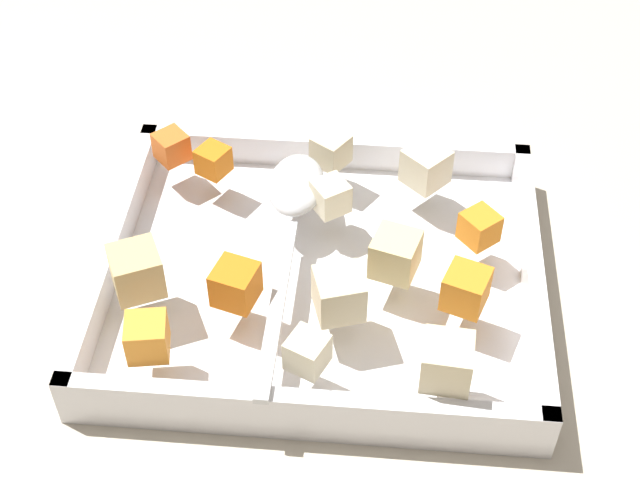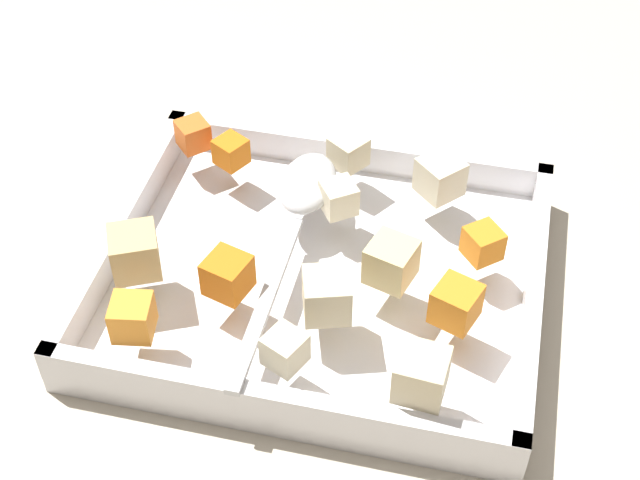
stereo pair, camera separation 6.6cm
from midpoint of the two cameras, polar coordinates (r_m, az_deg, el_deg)
name	(u,v)px [view 2 (the right image)]	position (r m, az deg, el deg)	size (l,w,h in m)	color
ground_plane	(305,286)	(0.70, 1.78, -2.99)	(4.00, 4.00, 0.00)	#BCB29E
baking_dish	(320,278)	(0.69, 2.74, -2.47)	(0.32, 0.27, 0.04)	silver
carrot_chunk_near_right	(193,135)	(0.75, -5.37, 6.40)	(0.02, 0.02, 0.02)	orange
carrot_chunk_corner_ne	(228,275)	(0.63, -2.77, -2.34)	(0.03, 0.03, 0.03)	orange
carrot_chunk_center	(231,152)	(0.73, -2.97, 5.37)	(0.02, 0.02, 0.02)	orange
carrot_chunk_far_left	(132,317)	(0.61, -8.53, -4.92)	(0.03, 0.03, 0.03)	orange
carrot_chunk_heap_side	(456,304)	(0.62, 11.42, -4.04)	(0.03, 0.03, 0.03)	orange
carrot_chunk_corner_sw	(483,243)	(0.67, 12.84, -0.34)	(0.02, 0.02, 0.02)	orange
potato_chunk_near_left	(285,349)	(0.59, 1.02, -6.96)	(0.02, 0.02, 0.02)	beige
potato_chunk_heap_top	(440,177)	(0.71, 10.08, 3.75)	(0.03, 0.03, 0.03)	beige
potato_chunk_mid_left	(348,152)	(0.73, 4.36, 5.36)	(0.02, 0.02, 0.02)	beige
potato_chunk_near_spoon	(327,295)	(0.62, 3.49, -3.59)	(0.03, 0.03, 0.03)	beige
potato_chunk_rim_edge	(134,252)	(0.65, -8.58, -0.89)	(0.03, 0.03, 0.03)	tan
potato_chunk_corner_se	(421,375)	(0.58, 9.56, -8.40)	(0.03, 0.03, 0.03)	beige
potato_chunk_far_right	(339,198)	(0.69, 3.90, 2.51)	(0.02, 0.02, 0.02)	beige
potato_chunk_front_center	(391,262)	(0.64, 7.37, -1.49)	(0.03, 0.03, 0.03)	#E0CC89
serving_spoon	(303,196)	(0.69, 1.66, 2.63)	(0.04, 0.23, 0.02)	silver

